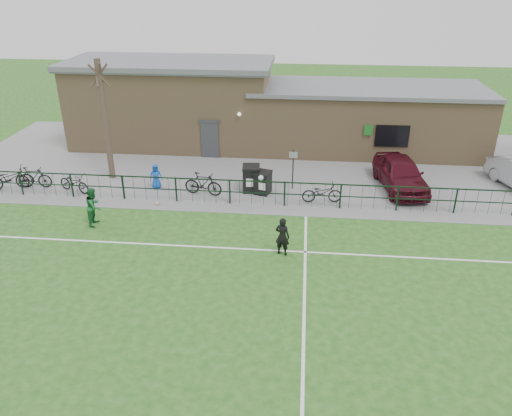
# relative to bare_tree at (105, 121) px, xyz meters

# --- Properties ---
(ground) EXTENTS (90.00, 90.00, 0.00)m
(ground) POSITION_rel_bare_tree_xyz_m (8.00, -10.50, -3.00)
(ground) COLOR #214F17
(ground) RESTS_ON ground
(paving_strip) EXTENTS (34.00, 13.00, 0.02)m
(paving_strip) POSITION_rel_bare_tree_xyz_m (8.00, 3.00, -2.99)
(paving_strip) COLOR slate
(paving_strip) RESTS_ON ground
(pitch_line_touch) EXTENTS (28.00, 0.10, 0.01)m
(pitch_line_touch) POSITION_rel_bare_tree_xyz_m (8.00, -2.70, -3.00)
(pitch_line_touch) COLOR white
(pitch_line_touch) RESTS_ON ground
(pitch_line_mid) EXTENTS (28.00, 0.10, 0.01)m
(pitch_line_mid) POSITION_rel_bare_tree_xyz_m (8.00, -6.50, -3.00)
(pitch_line_mid) COLOR white
(pitch_line_mid) RESTS_ON ground
(pitch_line_perp) EXTENTS (0.10, 16.00, 0.01)m
(pitch_line_perp) POSITION_rel_bare_tree_xyz_m (10.00, -10.50, -3.00)
(pitch_line_perp) COLOR white
(pitch_line_perp) RESTS_ON ground
(perimeter_fence) EXTENTS (28.00, 0.10, 1.20)m
(perimeter_fence) POSITION_rel_bare_tree_xyz_m (8.00, -2.50, -2.40)
(perimeter_fence) COLOR black
(perimeter_fence) RESTS_ON ground
(bare_tree) EXTENTS (0.30, 0.30, 6.00)m
(bare_tree) POSITION_rel_bare_tree_xyz_m (0.00, 0.00, 0.00)
(bare_tree) COLOR #423028
(bare_tree) RESTS_ON ground
(wheelie_bin_left) EXTENTS (0.86, 0.92, 1.02)m
(wheelie_bin_left) POSITION_rel_bare_tree_xyz_m (7.90, -1.20, -2.47)
(wheelie_bin_left) COLOR black
(wheelie_bin_left) RESTS_ON paving_strip
(wheelie_bin_right) EXTENTS (0.85, 0.94, 1.18)m
(wheelie_bin_right) POSITION_rel_bare_tree_xyz_m (7.31, -0.93, -2.39)
(wheelie_bin_right) COLOR black
(wheelie_bin_right) RESTS_ON paving_strip
(sign_post) EXTENTS (0.07, 0.07, 2.00)m
(sign_post) POSITION_rel_bare_tree_xyz_m (9.30, -0.53, -1.98)
(sign_post) COLOR black
(sign_post) RESTS_ON paving_strip
(car_maroon) EXTENTS (2.51, 4.80, 1.56)m
(car_maroon) POSITION_rel_bare_tree_xyz_m (14.51, 0.05, -2.20)
(car_maroon) COLOR #420B17
(car_maroon) RESTS_ON paving_strip
(bicycle_a) EXTENTS (2.22, 1.52, 1.11)m
(bicycle_a) POSITION_rel_bare_tree_xyz_m (-4.39, -1.90, -2.43)
(bicycle_a) COLOR black
(bicycle_a) RESTS_ON paving_strip
(bicycle_b) EXTENTS (1.84, 0.73, 1.08)m
(bicycle_b) POSITION_rel_bare_tree_xyz_m (-3.34, -1.66, -2.44)
(bicycle_b) COLOR black
(bicycle_b) RESTS_ON paving_strip
(bicycle_c) EXTENTS (1.89, 1.24, 0.94)m
(bicycle_c) POSITION_rel_bare_tree_xyz_m (-1.16, -1.92, -2.51)
(bicycle_c) COLOR black
(bicycle_c) RESTS_ON paving_strip
(bicycle_d) EXTENTS (1.92, 0.84, 1.12)m
(bicycle_d) POSITION_rel_bare_tree_xyz_m (5.10, -1.66, -2.42)
(bicycle_d) COLOR black
(bicycle_d) RESTS_ON paving_strip
(bicycle_e) EXTENTS (1.89, 0.85, 0.96)m
(bicycle_e) POSITION_rel_bare_tree_xyz_m (10.69, -1.95, -2.50)
(bicycle_e) COLOR black
(bicycle_e) RESTS_ON paving_strip
(spectator_child) EXTENTS (0.70, 0.58, 1.24)m
(spectator_child) POSITION_rel_bare_tree_xyz_m (2.66, -1.14, -2.36)
(spectator_child) COLOR blue
(spectator_child) RESTS_ON paving_strip
(goalkeeper_kick) EXTENTS (1.51, 3.33, 1.98)m
(goalkeeper_kick) POSITION_rel_bare_tree_xyz_m (9.08, -6.62, -2.20)
(goalkeeper_kick) COLOR black
(goalkeeper_kick) RESTS_ON ground
(outfield_player) EXTENTS (0.64, 0.81, 1.66)m
(outfield_player) POSITION_rel_bare_tree_xyz_m (1.14, -5.04, -2.17)
(outfield_player) COLOR #1B612F
(outfield_player) RESTS_ON ground
(ball_ground) EXTENTS (0.20, 0.20, 0.20)m
(ball_ground) POSITION_rel_bare_tree_xyz_m (3.18, -2.99, -2.90)
(ball_ground) COLOR silver
(ball_ground) RESTS_ON ground
(clubhouse) EXTENTS (24.25, 5.40, 4.96)m
(clubhouse) POSITION_rel_bare_tree_xyz_m (7.12, 6.00, -0.78)
(clubhouse) COLOR #9D7D57
(clubhouse) RESTS_ON ground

